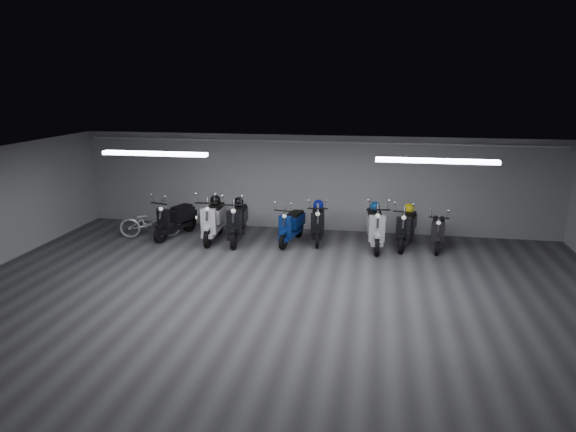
% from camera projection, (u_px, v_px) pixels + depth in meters
% --- Properties ---
extents(floor, '(14.00, 10.00, 0.01)m').
position_uv_depth(floor, '(280.00, 297.00, 10.22)').
color(floor, '#3C3C3E').
rests_on(floor, ground).
extents(ceiling, '(14.00, 10.00, 0.01)m').
position_uv_depth(ceiling, '(280.00, 161.00, 9.50)').
color(ceiling, slate).
rests_on(ceiling, ground).
extents(back_wall, '(14.00, 0.01, 2.80)m').
position_uv_depth(back_wall, '(312.00, 183.00, 14.62)').
color(back_wall, '#A0A0A3').
rests_on(back_wall, ground).
extents(front_wall, '(14.00, 0.01, 2.80)m').
position_uv_depth(front_wall, '(186.00, 371.00, 5.10)').
color(front_wall, '#A0A0A3').
rests_on(front_wall, ground).
extents(fluor_strip_left, '(2.40, 0.18, 0.08)m').
position_uv_depth(fluor_strip_left, '(155.00, 154.00, 10.98)').
color(fluor_strip_left, white).
rests_on(fluor_strip_left, ceiling).
extents(fluor_strip_right, '(2.40, 0.18, 0.08)m').
position_uv_depth(fluor_strip_right, '(436.00, 161.00, 9.96)').
color(fluor_strip_right, white).
rests_on(fluor_strip_right, ceiling).
extents(conduit, '(13.60, 0.05, 0.05)m').
position_uv_depth(conduit, '(313.00, 142.00, 14.22)').
color(conduit, white).
rests_on(conduit, back_wall).
extents(scooter_0, '(1.16, 1.94, 1.37)m').
position_uv_depth(scooter_0, '(175.00, 214.00, 14.03)').
color(scooter_0, black).
rests_on(scooter_0, floor).
extents(scooter_2, '(0.80, 2.05, 1.50)m').
position_uv_depth(scooter_2, '(213.00, 214.00, 13.76)').
color(scooter_2, silver).
rests_on(scooter_2, floor).
extents(scooter_3, '(0.88, 2.05, 1.48)m').
position_uv_depth(scooter_3, '(237.00, 216.00, 13.62)').
color(scooter_3, black).
rests_on(scooter_3, floor).
extents(scooter_4, '(0.92, 1.82, 1.29)m').
position_uv_depth(scooter_4, '(291.00, 220.00, 13.51)').
color(scooter_4, navy).
rests_on(scooter_4, floor).
extents(scooter_5, '(0.77, 1.84, 1.33)m').
position_uv_depth(scooter_5, '(318.00, 218.00, 13.67)').
color(scooter_5, black).
rests_on(scooter_5, floor).
extents(scooter_6, '(0.85, 2.05, 1.49)m').
position_uv_depth(scooter_6, '(375.00, 220.00, 13.12)').
color(scooter_6, '#BBBCC0').
rests_on(scooter_6, floor).
extents(scooter_8, '(0.99, 1.92, 1.36)m').
position_uv_depth(scooter_8, '(407.00, 222.00, 13.21)').
color(scooter_8, black).
rests_on(scooter_8, floor).
extents(scooter_9, '(0.75, 1.70, 1.22)m').
position_uv_depth(scooter_9, '(438.00, 226.00, 13.05)').
color(scooter_9, black).
rests_on(scooter_9, floor).
extents(bicycle, '(1.77, 1.04, 1.08)m').
position_uv_depth(bicycle, '(150.00, 219.00, 14.06)').
color(bicycle, silver).
rests_on(bicycle, floor).
extents(helmet_0, '(0.29, 0.29, 0.29)m').
position_uv_depth(helmet_0, '(409.00, 209.00, 13.36)').
color(helmet_0, '#D2BA0C').
rests_on(helmet_0, scooter_8).
extents(helmet_1, '(0.28, 0.28, 0.28)m').
position_uv_depth(helmet_1, '(239.00, 202.00, 13.80)').
color(helmet_1, black).
rests_on(helmet_1, scooter_3).
extents(helmet_2, '(0.27, 0.27, 0.27)m').
position_uv_depth(helmet_2, '(375.00, 206.00, 13.31)').
color(helmet_2, navy).
rests_on(helmet_2, scooter_6).
extents(helmet_3, '(0.29, 0.29, 0.29)m').
position_uv_depth(helmet_3, '(318.00, 205.00, 13.83)').
color(helmet_3, '#0E189C').
rests_on(helmet_3, scooter_5).
extents(helmet_4, '(0.29, 0.29, 0.29)m').
position_uv_depth(helmet_4, '(215.00, 200.00, 13.95)').
color(helmet_4, black).
rests_on(helmet_4, scooter_2).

